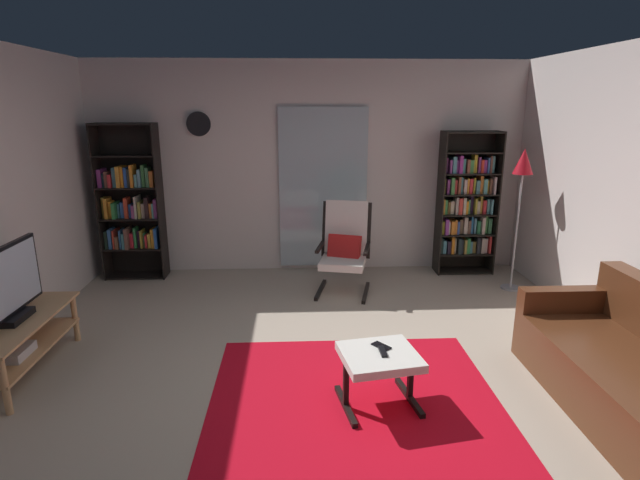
{
  "coord_description": "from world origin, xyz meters",
  "views": [
    {
      "loc": [
        -0.16,
        -3.34,
        2.07
      ],
      "look_at": [
        0.05,
        1.0,
        0.89
      ],
      "focal_mm": 27.95,
      "sensor_mm": 36.0,
      "label": 1
    }
  ],
  "objects_px": {
    "lounge_armchair": "(345,245)",
    "bookshelf_near_tv": "(132,205)",
    "bookshelf_near_sofa": "(466,205)",
    "ottoman": "(379,362)",
    "tv_stand": "(15,339)",
    "tv_remote": "(383,351)",
    "floor_lamp_by_shelf": "(523,173)",
    "cell_phone": "(381,346)",
    "television": "(7,287)",
    "wall_clock": "(199,124)"
  },
  "relations": [
    {
      "from": "bookshelf_near_sofa",
      "to": "floor_lamp_by_shelf",
      "type": "relative_size",
      "value": 1.09
    },
    {
      "from": "wall_clock",
      "to": "bookshelf_near_sofa",
      "type": "bearing_deg",
      "value": -3.04
    },
    {
      "from": "bookshelf_near_tv",
      "to": "wall_clock",
      "type": "relative_size",
      "value": 6.45
    },
    {
      "from": "tv_stand",
      "to": "tv_remote",
      "type": "height_order",
      "value": "tv_stand"
    },
    {
      "from": "television",
      "to": "floor_lamp_by_shelf",
      "type": "xyz_separation_m",
      "value": [
        4.69,
        1.67,
        0.61
      ]
    },
    {
      "from": "tv_stand",
      "to": "ottoman",
      "type": "height_order",
      "value": "tv_stand"
    },
    {
      "from": "bookshelf_near_tv",
      "to": "wall_clock",
      "type": "xyz_separation_m",
      "value": [
        0.83,
        0.17,
        0.95
      ]
    },
    {
      "from": "television",
      "to": "wall_clock",
      "type": "xyz_separation_m",
      "value": [
        1.05,
        2.5,
        1.12
      ]
    },
    {
      "from": "television",
      "to": "tv_remote",
      "type": "bearing_deg",
      "value": -11.43
    },
    {
      "from": "cell_phone",
      "to": "wall_clock",
      "type": "bearing_deg",
      "value": 81.98
    },
    {
      "from": "tv_stand",
      "to": "cell_phone",
      "type": "relative_size",
      "value": 8.71
    },
    {
      "from": "cell_phone",
      "to": "floor_lamp_by_shelf",
      "type": "height_order",
      "value": "floor_lamp_by_shelf"
    },
    {
      "from": "bookshelf_near_sofa",
      "to": "lounge_armchair",
      "type": "xyz_separation_m",
      "value": [
        -1.57,
        -0.6,
        -0.33
      ]
    },
    {
      "from": "lounge_armchair",
      "to": "ottoman",
      "type": "distance_m",
      "value": 2.3
    },
    {
      "from": "bookshelf_near_tv",
      "to": "tv_stand",
      "type": "bearing_deg",
      "value": -95.36
    },
    {
      "from": "bookshelf_near_sofa",
      "to": "ottoman",
      "type": "distance_m",
      "value": 3.32
    },
    {
      "from": "cell_phone",
      "to": "floor_lamp_by_shelf",
      "type": "bearing_deg",
      "value": 10.15
    },
    {
      "from": "bookshelf_near_sofa",
      "to": "tv_remote",
      "type": "height_order",
      "value": "bookshelf_near_sofa"
    },
    {
      "from": "ottoman",
      "to": "lounge_armchair",
      "type": "bearing_deg",
      "value": 90.67
    },
    {
      "from": "lounge_armchair",
      "to": "bookshelf_near_tv",
      "type": "bearing_deg",
      "value": 166.52
    },
    {
      "from": "bookshelf_near_tv",
      "to": "tv_remote",
      "type": "distance_m",
      "value": 3.91
    },
    {
      "from": "lounge_armchair",
      "to": "cell_phone",
      "type": "xyz_separation_m",
      "value": [
        0.05,
        -2.2,
        -0.12
      ]
    },
    {
      "from": "bookshelf_near_sofa",
      "to": "cell_phone",
      "type": "bearing_deg",
      "value": -118.42
    },
    {
      "from": "lounge_armchair",
      "to": "cell_phone",
      "type": "relative_size",
      "value": 7.3
    },
    {
      "from": "bookshelf_near_tv",
      "to": "television",
      "type": "bearing_deg",
      "value": -95.35
    },
    {
      "from": "tv_stand",
      "to": "tv_remote",
      "type": "xyz_separation_m",
      "value": [
        2.8,
        -0.54,
        0.11
      ]
    },
    {
      "from": "floor_lamp_by_shelf",
      "to": "lounge_armchair",
      "type": "bearing_deg",
      "value": 178.34
    },
    {
      "from": "tv_remote",
      "to": "cell_phone",
      "type": "bearing_deg",
      "value": 83.93
    },
    {
      "from": "tv_stand",
      "to": "floor_lamp_by_shelf",
      "type": "bearing_deg",
      "value": 19.83
    },
    {
      "from": "television",
      "to": "lounge_armchair",
      "type": "distance_m",
      "value": 3.25
    },
    {
      "from": "wall_clock",
      "to": "ottoman",
      "type": "bearing_deg",
      "value": -60.61
    },
    {
      "from": "bookshelf_near_sofa",
      "to": "ottoman",
      "type": "height_order",
      "value": "bookshelf_near_sofa"
    },
    {
      "from": "bookshelf_near_sofa",
      "to": "television",
      "type": "bearing_deg",
      "value": -151.7
    },
    {
      "from": "tv_remote",
      "to": "television",
      "type": "bearing_deg",
      "value": 165.85
    },
    {
      "from": "bookshelf_near_sofa",
      "to": "bookshelf_near_tv",
      "type": "bearing_deg",
      "value": 179.89
    },
    {
      "from": "television",
      "to": "cell_phone",
      "type": "distance_m",
      "value": 2.86
    },
    {
      "from": "bookshelf_near_sofa",
      "to": "tv_remote",
      "type": "relative_size",
      "value": 12.29
    },
    {
      "from": "bookshelf_near_sofa",
      "to": "tv_remote",
      "type": "xyz_separation_m",
      "value": [
        -1.52,
        -2.89,
        -0.45
      ]
    },
    {
      "from": "television",
      "to": "bookshelf_near_tv",
      "type": "relative_size",
      "value": 0.48
    },
    {
      "from": "ottoman",
      "to": "cell_phone",
      "type": "height_order",
      "value": "cell_phone"
    },
    {
      "from": "lounge_armchair",
      "to": "television",
      "type": "bearing_deg",
      "value": -147.87
    },
    {
      "from": "television",
      "to": "ottoman",
      "type": "distance_m",
      "value": 2.86
    },
    {
      "from": "bookshelf_near_tv",
      "to": "tv_remote",
      "type": "relative_size",
      "value": 12.99
    },
    {
      "from": "tv_stand",
      "to": "bookshelf_near_tv",
      "type": "bearing_deg",
      "value": 84.64
    },
    {
      "from": "wall_clock",
      "to": "cell_phone",
      "type": "bearing_deg",
      "value": -59.52
    },
    {
      "from": "bookshelf_near_tv",
      "to": "bookshelf_near_sofa",
      "type": "distance_m",
      "value": 4.1
    },
    {
      "from": "tv_remote",
      "to": "wall_clock",
      "type": "bearing_deg",
      "value": 116.97
    },
    {
      "from": "lounge_armchair",
      "to": "bookshelf_near_sofa",
      "type": "bearing_deg",
      "value": 20.88
    },
    {
      "from": "tv_stand",
      "to": "television",
      "type": "relative_size",
      "value": 1.37
    },
    {
      "from": "bookshelf_near_tv",
      "to": "ottoman",
      "type": "bearing_deg",
      "value": -48.59
    }
  ]
}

